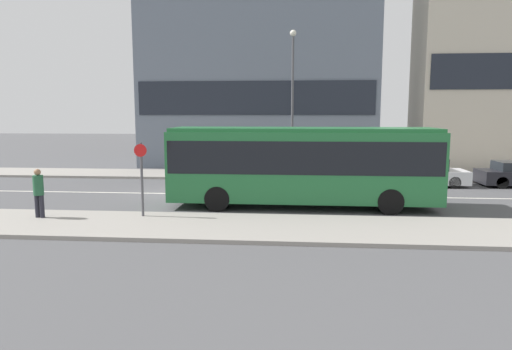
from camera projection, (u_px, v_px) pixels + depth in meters
name	position (u px, v px, depth m)	size (l,w,h in m)	color
ground_plane	(172.00, 194.00, 21.18)	(120.00, 120.00, 0.00)	#4F4F51
sidewalk_near	(122.00, 225.00, 15.01)	(44.00, 3.50, 0.13)	gray
sidewalk_far	(200.00, 174.00, 27.35)	(44.00, 3.50, 0.13)	gray
lane_centerline	(172.00, 193.00, 21.18)	(41.80, 0.16, 0.01)	silver
apartment_block_left_tower	(258.00, 43.00, 31.45)	(16.14, 4.72, 17.06)	slate
city_bus	(302.00, 162.00, 18.01)	(10.44, 2.62, 3.15)	#236B38
parked_car_0	(422.00, 173.00, 23.43)	(4.29, 1.82, 1.44)	silver
pedestrian_near_stop	(39.00, 190.00, 15.64)	(0.35, 0.34, 1.69)	#23232D
bus_stop_sign	(142.00, 173.00, 15.79)	(0.44, 0.12, 2.58)	#4C4C51
street_lamp	(293.00, 90.00, 25.39)	(0.36, 0.36, 8.11)	#4C4C51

